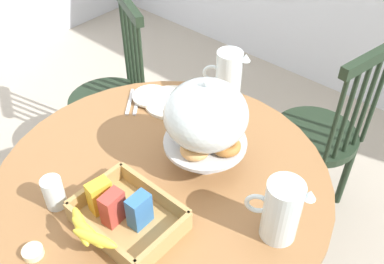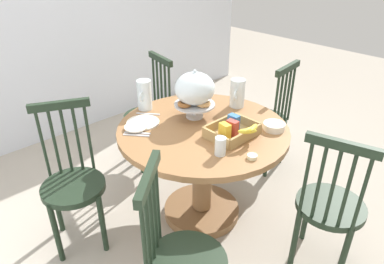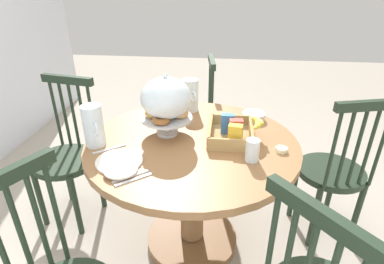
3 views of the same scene
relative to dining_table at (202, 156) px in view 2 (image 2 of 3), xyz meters
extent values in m
plane|color=#A89E8E|center=(0.06, 0.09, -0.51)|extent=(10.00, 10.00, 0.00)
cube|color=silver|center=(0.06, 1.92, 0.79)|extent=(4.80, 0.06, 2.60)
cylinder|color=olive|center=(0.00, 0.00, 0.21)|extent=(1.13, 1.13, 0.04)
cylinder|color=brown|center=(0.00, 0.00, -0.13)|extent=(0.14, 0.14, 0.63)
cylinder|color=brown|center=(0.00, 0.00, -0.48)|extent=(0.56, 0.56, 0.06)
cylinder|color=#1E2D1E|center=(0.23, -0.83, -0.06)|extent=(0.40, 0.40, 0.04)
cylinder|color=#1E2D1E|center=(0.40, -0.93, -0.29)|extent=(0.04, 0.04, 0.45)
cylinder|color=#1E2D1E|center=(0.33, -0.66, -0.29)|extent=(0.04, 0.04, 0.45)
cylinder|color=#1E2D1E|center=(0.13, -1.01, -0.29)|extent=(0.04, 0.04, 0.45)
cylinder|color=#1E2D1E|center=(0.06, -0.74, -0.29)|extent=(0.04, 0.04, 0.45)
cylinder|color=#1E2D1E|center=(0.11, -1.01, 0.18)|extent=(0.02, 0.02, 0.48)
cylinder|color=#1E2D1E|center=(0.09, -0.94, 0.18)|extent=(0.02, 0.02, 0.48)
cylinder|color=#1E2D1E|center=(0.08, -0.88, 0.18)|extent=(0.02, 0.02, 0.48)
cylinder|color=#1E2D1E|center=(0.06, -0.81, 0.18)|extent=(0.02, 0.02, 0.48)
cylinder|color=#1E2D1E|center=(0.04, -0.74, 0.18)|extent=(0.02, 0.02, 0.48)
cube|color=#1E2D1E|center=(0.08, -0.88, 0.44)|extent=(0.13, 0.36, 0.05)
cylinder|color=#1E2D1E|center=(0.86, 0.11, -0.06)|extent=(0.40, 0.40, 0.04)
cylinder|color=#1E2D1E|center=(0.98, 0.27, -0.29)|extent=(0.04, 0.04, 0.45)
cylinder|color=#1E2D1E|center=(0.70, 0.23, -0.29)|extent=(0.04, 0.04, 0.45)
cylinder|color=#1E2D1E|center=(1.01, -0.01, -0.29)|extent=(0.04, 0.04, 0.45)
cylinder|color=#1E2D1E|center=(0.74, -0.05, -0.29)|extent=(0.04, 0.04, 0.45)
cylinder|color=#1E2D1E|center=(1.02, -0.03, 0.18)|extent=(0.02, 0.02, 0.48)
cylinder|color=#1E2D1E|center=(0.95, -0.04, 0.18)|extent=(0.02, 0.02, 0.48)
cylinder|color=#1E2D1E|center=(0.88, -0.05, 0.18)|extent=(0.02, 0.02, 0.48)
cylinder|color=#1E2D1E|center=(0.81, -0.06, 0.18)|extent=(0.02, 0.02, 0.48)
cylinder|color=#1E2D1E|center=(0.74, -0.07, 0.18)|extent=(0.02, 0.02, 0.48)
cube|color=#1E2D1E|center=(0.88, -0.05, 0.44)|extent=(0.36, 0.08, 0.05)
cylinder|color=#1E2D1E|center=(0.16, 0.85, -0.06)|extent=(0.40, 0.40, 0.04)
cylinder|color=#1E2D1E|center=(0.05, 1.01, -0.29)|extent=(0.04, 0.04, 0.45)
cylinder|color=#1E2D1E|center=(0.00, 0.74, -0.29)|extent=(0.04, 0.04, 0.45)
cylinder|color=#1E2D1E|center=(0.32, 0.96, -0.29)|extent=(0.04, 0.04, 0.45)
cylinder|color=#1E2D1E|center=(0.27, 0.69, -0.29)|extent=(0.04, 0.04, 0.45)
cylinder|color=#1E2D1E|center=(0.34, 0.96, 0.18)|extent=(0.02, 0.02, 0.48)
cylinder|color=#1E2D1E|center=(0.33, 0.89, 0.18)|extent=(0.02, 0.02, 0.48)
cylinder|color=#1E2D1E|center=(0.32, 0.82, 0.18)|extent=(0.02, 0.02, 0.48)
cylinder|color=#1E2D1E|center=(0.30, 0.75, 0.18)|extent=(0.02, 0.02, 0.48)
cylinder|color=#1E2D1E|center=(0.29, 0.68, 0.18)|extent=(0.02, 0.02, 0.48)
cube|color=#1E2D1E|center=(0.32, 0.82, 0.44)|extent=(0.10, 0.36, 0.05)
cylinder|color=#1E2D1E|center=(-0.78, 0.37, -0.06)|extent=(0.40, 0.40, 0.04)
cylinder|color=#1E2D1E|center=(-0.97, 0.31, -0.29)|extent=(0.04, 0.04, 0.45)
cylinder|color=#1E2D1E|center=(-0.71, 0.19, -0.29)|extent=(0.04, 0.04, 0.45)
cylinder|color=#1E2D1E|center=(-0.85, 0.56, -0.29)|extent=(0.04, 0.04, 0.45)
cylinder|color=#1E2D1E|center=(-0.59, 0.44, -0.29)|extent=(0.04, 0.04, 0.45)
cylinder|color=#1E2D1E|center=(-0.84, 0.58, 0.18)|extent=(0.02, 0.02, 0.48)
cylinder|color=#1E2D1E|center=(-0.77, 0.55, 0.18)|extent=(0.02, 0.02, 0.48)
cylinder|color=#1E2D1E|center=(-0.71, 0.52, 0.18)|extent=(0.02, 0.02, 0.48)
cylinder|color=#1E2D1E|center=(-0.65, 0.49, 0.18)|extent=(0.02, 0.02, 0.48)
cylinder|color=#1E2D1E|center=(-0.58, 0.46, 0.18)|extent=(0.02, 0.02, 0.48)
cube|color=#1E2D1E|center=(-0.71, 0.52, 0.44)|extent=(0.34, 0.19, 0.05)
cylinder|color=#1E2D1E|center=(-0.66, -0.56, -0.06)|extent=(0.40, 0.40, 0.04)
cylinder|color=#1E2D1E|center=(-0.87, -0.52, 0.18)|extent=(0.02, 0.02, 0.48)
cylinder|color=#1E2D1E|center=(-0.82, -0.48, 0.18)|extent=(0.02, 0.02, 0.48)
cylinder|color=#1E2D1E|center=(-0.77, -0.43, 0.18)|extent=(0.02, 0.02, 0.48)
cylinder|color=#1E2D1E|center=(-0.71, -0.39, 0.18)|extent=(0.02, 0.02, 0.48)
cylinder|color=#1E2D1E|center=(-0.66, -0.34, 0.18)|extent=(0.02, 0.02, 0.48)
cube|color=#1E2D1E|center=(-0.77, -0.43, 0.44)|extent=(0.30, 0.26, 0.05)
cylinder|color=silver|center=(0.07, 0.14, 0.24)|extent=(0.12, 0.12, 0.02)
cylinder|color=silver|center=(0.07, 0.14, 0.27)|extent=(0.03, 0.03, 0.09)
cylinder|color=silver|center=(0.07, 0.14, 0.32)|extent=(0.28, 0.28, 0.01)
torus|color=#B27033|center=(0.14, 0.15, 0.35)|extent=(0.10, 0.10, 0.03)
torus|color=#D19347|center=(0.06, 0.22, 0.35)|extent=(0.10, 0.10, 0.03)
torus|color=#935628|center=(-0.02, 0.16, 0.35)|extent=(0.10, 0.10, 0.03)
torus|color=tan|center=(0.08, 0.08, 0.35)|extent=(0.10, 0.10, 0.03)
ellipsoid|color=silver|center=(0.07, 0.14, 0.44)|extent=(0.27, 0.27, 0.22)
sphere|color=silver|center=(0.07, 0.14, 0.56)|extent=(0.02, 0.02, 0.02)
cylinder|color=silver|center=(0.41, 0.06, 0.33)|extent=(0.11, 0.11, 0.21)
cylinder|color=orange|center=(0.41, 0.06, 0.30)|extent=(0.09, 0.09, 0.14)
cone|color=silver|center=(0.47, 0.09, 0.42)|extent=(0.05, 0.05, 0.03)
torus|color=silver|center=(0.35, 0.03, 0.34)|extent=(0.07, 0.05, 0.07)
cylinder|color=silver|center=(-0.10, 0.49, 0.34)|extent=(0.10, 0.10, 0.22)
cylinder|color=white|center=(-0.10, 0.49, 0.30)|extent=(0.09, 0.09, 0.15)
cone|color=silver|center=(-0.05, 0.52, 0.43)|extent=(0.05, 0.05, 0.03)
torus|color=silver|center=(-0.16, 0.45, 0.35)|extent=(0.07, 0.05, 0.07)
cube|color=tan|center=(0.06, -0.20, 0.23)|extent=(0.30, 0.22, 0.01)
cube|color=tan|center=(0.06, -0.31, 0.26)|extent=(0.30, 0.02, 0.07)
cube|color=tan|center=(0.06, -0.09, 0.26)|extent=(0.30, 0.02, 0.07)
cube|color=tan|center=(-0.09, -0.20, 0.26)|extent=(0.02, 0.22, 0.07)
cube|color=tan|center=(0.21, -0.20, 0.26)|extent=(0.02, 0.22, 0.07)
cube|color=gold|center=(-0.04, -0.22, 0.30)|extent=(0.05, 0.08, 0.11)
cube|color=#B23D33|center=(0.02, -0.23, 0.30)|extent=(0.05, 0.07, 0.11)
cube|color=#336BAD|center=(0.09, -0.18, 0.30)|extent=(0.05, 0.07, 0.11)
ellipsoid|color=yellow|center=(0.03, -0.34, 0.32)|extent=(0.14, 0.08, 0.05)
ellipsoid|color=yellow|center=(0.06, -0.34, 0.32)|extent=(0.13, 0.03, 0.05)
ellipsoid|color=yellow|center=(0.09, -0.34, 0.32)|extent=(0.14, 0.08, 0.05)
cylinder|color=white|center=(-0.25, 0.31, 0.23)|extent=(0.22, 0.22, 0.01)
cylinder|color=white|center=(-0.34, 0.28, 0.25)|extent=(0.15, 0.15, 0.01)
cylinder|color=white|center=(0.31, -0.34, 0.25)|extent=(0.14, 0.14, 0.04)
cylinder|color=silver|center=(-0.17, -0.30, 0.28)|extent=(0.06, 0.06, 0.11)
cylinder|color=beige|center=(-0.07, -0.46, 0.24)|extent=(0.06, 0.06, 0.02)
cube|color=silver|center=(-0.36, 0.23, 0.23)|extent=(0.12, 0.14, 0.01)
cube|color=silver|center=(-0.39, 0.21, 0.23)|extent=(0.12, 0.14, 0.01)
cube|color=silver|center=(-0.15, 0.40, 0.23)|extent=(0.12, 0.14, 0.01)
camera|label=1|loc=(0.73, -0.68, 1.30)|focal=40.52mm
camera|label=2|loc=(-1.46, -1.42, 1.32)|focal=32.80mm
camera|label=3|loc=(-1.43, -0.16, 1.00)|focal=28.60mm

